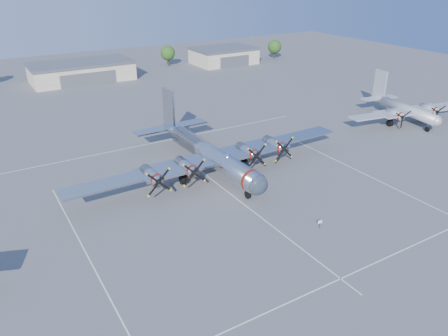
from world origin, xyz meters
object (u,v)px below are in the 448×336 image
main_bomber_b29 (208,171)px  twin_engine_east (403,122)px  hangar_center (82,71)px  info_placard (320,223)px  hangar_east (224,56)px  tree_far_east (275,47)px  tree_east (168,53)px

main_bomber_b29 → twin_engine_east: bearing=-1.4°
hangar_center → info_placard: bearing=-87.1°
hangar_center → hangar_east: size_ratio=1.39×
tree_far_east → hangar_east: bearing=174.4°
hangar_east → main_bomber_b29: bearing=-122.7°
info_placard → hangar_east: bearing=76.3°
twin_engine_east → hangar_center: bearing=132.5°
hangar_east → hangar_center: bearing=-180.0°
hangar_east → tree_east: bearing=161.5°
info_placard → tree_far_east: bearing=66.6°
hangar_east → twin_engine_east: bearing=-89.3°
tree_east → main_bomber_b29: tree_east is taller
tree_east → twin_engine_east: tree_east is taller
twin_engine_east → tree_east: bearing=112.1°
hangar_east → tree_east: (-18.00, 6.04, 1.51)m
hangar_center → main_bomber_b29: hangar_center is taller
hangar_east → tree_east: tree_east is taller
hangar_east → tree_far_east: 20.15m
tree_east → main_bomber_b29: bearing=-110.1°
tree_far_east → main_bomber_b29: (-66.86, -71.02, -4.22)m
tree_east → main_bomber_b29: 84.23m
hangar_center → twin_engine_east: size_ratio=0.97×
main_bomber_b29 → info_placard: (3.72, -22.33, 0.80)m
hangar_east → info_placard: hangar_east is taller
info_placard → hangar_center: bearing=103.6°
hangar_center → tree_far_east: (68.00, -1.96, 1.51)m
hangar_center → main_bomber_b29: bearing=-89.1°
tree_east → main_bomber_b29: (-28.86, -79.02, -4.22)m
hangar_center → tree_east: bearing=11.4°
hangar_east → main_bomber_b29: (-46.86, -72.98, -2.71)m
tree_east → info_placard: (-25.14, -101.35, -3.42)m
tree_far_east → info_placard: (-63.14, -93.35, -3.42)m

